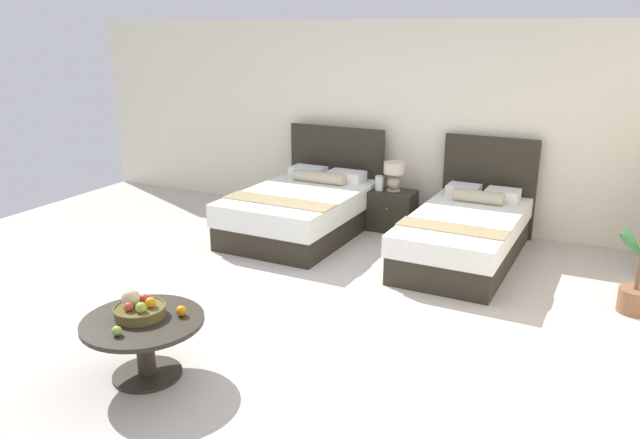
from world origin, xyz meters
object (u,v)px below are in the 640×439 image
bed_near_corner (466,233)px  loose_apple (117,331)px  bed_near_window (303,209)px  vase (379,183)px  loose_orange (181,311)px  table_lamp (394,173)px  nightstand (392,210)px  coffee_table (144,335)px  fruit_bowl (139,308)px  potted_palm (636,287)px

bed_near_corner → loose_apple: 4.16m
bed_near_window → vase: bearing=36.8°
bed_near_corner → loose_apple: bed_near_corner is taller
bed_near_corner → loose_orange: bearing=-111.9°
table_lamp → loose_apple: (-0.47, -4.49, -0.25)m
nightstand → vase: (-0.17, -0.04, 0.36)m
bed_near_window → coffee_table: 3.60m
bed_near_window → fruit_bowl: 3.56m
fruit_bowl → loose_apple: (0.07, -0.31, -0.03)m
bed_near_window → vase: (0.80, 0.60, 0.30)m
bed_near_corner → potted_palm: bearing=-22.0°
fruit_bowl → loose_orange: 0.32m
loose_apple → loose_orange: 0.50m
vase → coffee_table: vase is taller
bed_near_corner → potted_palm: (1.76, -0.71, -0.06)m
vase → loose_orange: bearing=-91.2°
bed_near_window → vase: bed_near_window is taller
vase → fruit_bowl: size_ratio=0.49×
table_lamp → bed_near_corner: bearing=-30.4°
bed_near_corner → table_lamp: bearing=149.6°
bed_near_window → table_lamp: bearing=34.1°
loose_apple → loose_orange: bearing=64.8°
table_lamp → loose_apple: bearing=-95.9°
loose_apple → bed_near_window: bearing=97.5°
table_lamp → loose_orange: 4.06m
bed_near_window → table_lamp: bed_near_window is taller
nightstand → table_lamp: (-0.00, 0.02, 0.49)m
bed_near_window → bed_near_corner: (2.08, 0.01, -0.02)m
nightstand → potted_palm: bearing=-25.1°
coffee_table → nightstand: bearing=83.5°
coffee_table → vase: bearing=85.8°
fruit_bowl → coffee_table: bearing=-30.5°
fruit_bowl → loose_orange: fruit_bowl is taller
bed_near_window → fruit_bowl: bed_near_window is taller
bed_near_corner → fruit_bowl: bed_near_corner is taller
vase → loose_orange: size_ratio=2.40×
coffee_table → loose_orange: 0.33m
nightstand → loose_apple: loose_apple is taller
bed_near_window → nightstand: 1.17m
nightstand → loose_orange: size_ratio=7.24×
nightstand → coffee_table: nightstand is taller
fruit_bowl → potted_palm: 4.43m
table_lamp → potted_palm: bearing=-25.4°
nightstand → vase: size_ratio=3.02×
nightstand → vase: 0.40m
loose_apple → potted_palm: (3.33, 3.13, -0.26)m
nightstand → vase: vase is taller
coffee_table → loose_orange: bearing=38.7°
nightstand → coffee_table: (-0.48, -4.20, 0.08)m
bed_near_window → coffee_table: bearing=-82.1°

